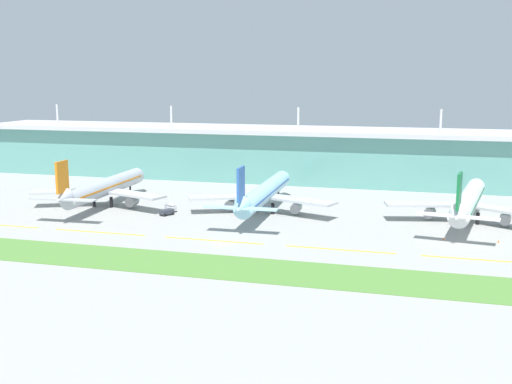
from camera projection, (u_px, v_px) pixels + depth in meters
name	position (u px, v px, depth m)	size (l,w,h in m)	color
ground_plane	(221.00, 243.00, 164.24)	(600.00, 600.00, 0.00)	#9E9E99
terminal_building	(300.00, 154.00, 262.35)	(288.00, 34.00, 31.26)	#5B9E93
airliner_near	(104.00, 188.00, 210.77)	(48.76, 61.93, 18.90)	#ADB2BC
airliner_middle	(264.00, 193.00, 200.82)	(48.78, 67.47, 18.90)	#9ED1EA
airliner_far	(468.00, 202.00, 186.93)	(48.24, 63.17, 18.90)	silver
taxiway_stripe_mid_west	(100.00, 232.00, 175.90)	(28.00, 0.70, 0.04)	yellow
taxiway_stripe_centre	(213.00, 241.00, 167.04)	(28.00, 0.70, 0.04)	yellow
taxiway_stripe_mid_east	(339.00, 250.00, 158.18)	(28.00, 0.70, 0.04)	yellow
taxiway_stripe_east	(481.00, 260.00, 149.32)	(28.00, 0.70, 0.04)	yellow
grass_verge	(194.00, 265.00, 145.39)	(300.00, 18.00, 0.10)	#518438
baggage_cart	(171.00, 208.00, 202.54)	(3.97, 2.89, 2.48)	silver
pushback_tug	(167.00, 212.00, 197.83)	(4.18, 5.01, 1.85)	#333842
safety_cone_left_wingtip	(443.00, 239.00, 167.61)	(0.56, 0.56, 0.70)	orange
safety_cone_nose_front	(498.00, 241.00, 165.04)	(0.56, 0.56, 0.70)	orange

